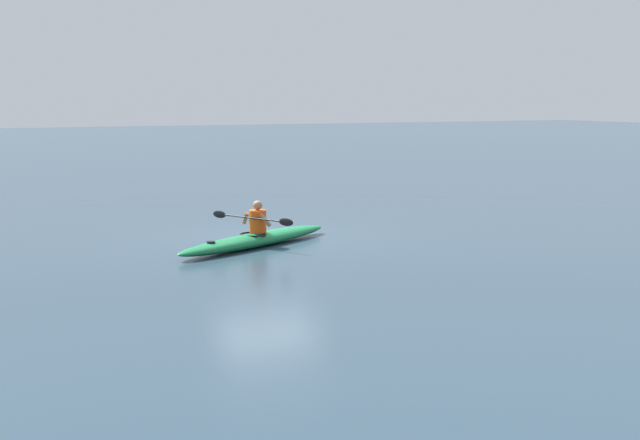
{
  "coord_description": "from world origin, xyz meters",
  "views": [
    {
      "loc": [
        7.25,
        18.17,
        3.28
      ],
      "look_at": [
        1.4,
        5.89,
        1.29
      ],
      "focal_mm": 46.98,
      "sensor_mm": 36.0,
      "label": 1
    }
  ],
  "objects": [
    {
      "name": "ground_plane",
      "position": [
        0.0,
        0.0,
        0.0
      ],
      "size": [
        160.0,
        160.0,
        0.0
      ],
      "primitive_type": "plane",
      "color": "#283D4C"
    },
    {
      "name": "kayak",
      "position": [
        0.65,
        0.98,
        0.15
      ],
      "size": [
        4.49,
        2.73,
        0.31
      ],
      "color": "#19723F",
      "rests_on": "ground"
    },
    {
      "name": "kayaker",
      "position": [
        0.61,
        0.96,
        0.6
      ],
      "size": [
        1.11,
        2.13,
        0.72
      ],
      "color": "#E04C14",
      "rests_on": "kayak"
    }
  ]
}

